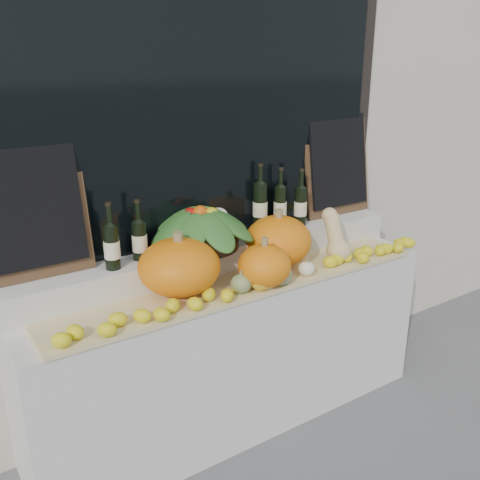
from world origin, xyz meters
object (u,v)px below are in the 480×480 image
(pumpkin_left, at_px, (179,267))
(butternut_squash, at_px, (336,239))
(pumpkin_right, at_px, (278,241))
(produce_bowl, at_px, (201,227))
(wine_bottle_tall, at_px, (260,206))

(pumpkin_left, xyz_separation_m, butternut_squash, (0.94, -0.09, -0.01))
(pumpkin_right, distance_m, butternut_squash, 0.34)
(produce_bowl, bearing_deg, wine_bottle_tall, 8.08)
(pumpkin_left, bearing_deg, pumpkin_right, 3.06)
(produce_bowl, xyz_separation_m, wine_bottle_tall, (0.43, 0.06, 0.03))
(pumpkin_right, bearing_deg, pumpkin_left, -176.94)
(butternut_squash, height_order, produce_bowl, produce_bowl)
(butternut_squash, bearing_deg, pumpkin_right, 158.22)
(pumpkin_left, bearing_deg, wine_bottle_tall, 20.57)
(pumpkin_left, relative_size, pumpkin_right, 1.10)
(butternut_squash, xyz_separation_m, produce_bowl, (-0.71, 0.28, 0.13))
(pumpkin_right, relative_size, wine_bottle_tall, 0.93)
(produce_bowl, bearing_deg, pumpkin_left, -140.84)
(pumpkin_left, distance_m, wine_bottle_tall, 0.71)
(pumpkin_left, height_order, wine_bottle_tall, wine_bottle_tall)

